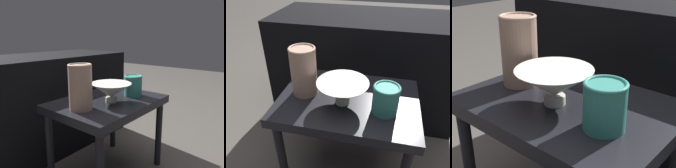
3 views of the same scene
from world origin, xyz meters
The scene contains 6 objects.
ground_plane centered at (0.00, 0.00, 0.00)m, with size 8.00×8.00×0.00m, color #4C4742.
table centered at (0.00, 0.00, 0.37)m, with size 0.57×0.41×0.43m.
couch_backdrop centered at (0.00, 0.55, 0.31)m, with size 1.10×0.50×0.62m.
bowl centered at (-0.02, -0.04, 0.48)m, with size 0.20×0.20×0.10m.
vase_textured_left centered at (-0.19, 0.00, 0.53)m, with size 0.11×0.11×0.20m.
vase_colorful_right centered at (0.15, -0.05, 0.48)m, with size 0.10×0.10×0.11m.
Camera 2 is at (0.13, -0.72, 0.95)m, focal length 35.00 mm.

